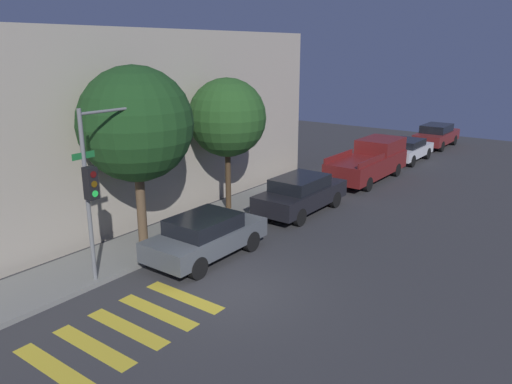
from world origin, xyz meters
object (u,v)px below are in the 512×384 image
sedan_far_end (407,149)px  tree_near_corner (136,124)px  sedan_near_corner (206,236)px  sedan_middle (301,193)px  sedan_tail_of_row (436,135)px  tree_midblock (227,118)px  traffic_light_pole (102,167)px  pickup_truck (370,161)px

sedan_far_end → tree_near_corner: bearing=172.3°
sedan_near_corner → sedan_far_end: sedan_near_corner is taller
sedan_middle → sedan_tail_of_row: sedan_tail_of_row is taller
tree_midblock → sedan_near_corner: bearing=-149.0°
traffic_light_pole → sedan_far_end: (20.58, -1.27, -2.66)m
traffic_light_pole → sedan_middle: traffic_light_pole is taller
traffic_light_pole → sedan_middle: (8.56, -1.27, -2.56)m
traffic_light_pole → tree_midblock: bearing=10.0°
traffic_light_pole → pickup_truck: bearing=-4.7°
traffic_light_pole → sedan_tail_of_row: 26.23m
sedan_tail_of_row → tree_midblock: 19.59m
traffic_light_pole → sedan_far_end: 20.79m
pickup_truck → sedan_far_end: bearing=-0.0°
tree_near_corner → sedan_near_corner: bearing=-78.9°
pickup_truck → sedan_far_end: pickup_truck is taller
sedan_far_end → sedan_near_corner: bearing=180.0°
sedan_middle → sedan_far_end: sedan_middle is taller
sedan_middle → sedan_far_end: size_ratio=1.08×
sedan_near_corner → sedan_far_end: 17.81m
sedan_far_end → tree_near_corner: (-18.30, 2.48, 3.47)m
sedan_far_end → tree_midblock: size_ratio=0.78×
sedan_middle → traffic_light_pole: bearing=171.6°
tree_midblock → sedan_middle: bearing=-56.1°
traffic_light_pole → sedan_tail_of_row: (26.08, -1.27, -2.56)m
sedan_middle → tree_near_corner: 7.55m
traffic_light_pole → pickup_truck: 15.52m
tree_near_corner → tree_midblock: 4.62m
traffic_light_pole → tree_near_corner: tree_near_corner is taller
sedan_tail_of_row → tree_near_corner: size_ratio=0.75×
tree_midblock → traffic_light_pole: bearing=-170.0°
traffic_light_pole → sedan_middle: size_ratio=1.10×
sedan_middle → tree_midblock: (-1.67, 2.48, 3.08)m
sedan_middle → tree_near_corner: bearing=158.4°
traffic_light_pole → tree_midblock: tree_midblock is taller
tree_midblock → tree_near_corner: bearing=180.0°
sedan_far_end → sedan_middle: bearing=180.0°
sedan_middle → sedan_tail_of_row: size_ratio=1.00×
sedan_near_corner → sedan_middle: bearing=0.0°
sedan_near_corner → tree_near_corner: 4.25m
tree_near_corner → tree_midblock: (4.61, 0.00, -0.29)m
traffic_light_pole → tree_midblock: 7.01m
sedan_near_corner → sedan_far_end: (17.81, 0.00, -0.05)m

